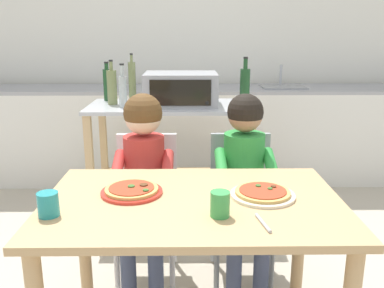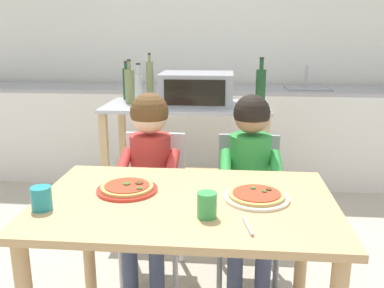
{
  "view_description": "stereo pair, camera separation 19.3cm",
  "coord_description": "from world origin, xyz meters",
  "px_view_note": "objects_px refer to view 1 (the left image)",
  "views": [
    {
      "loc": [
        -0.02,
        -1.56,
        1.38
      ],
      "look_at": [
        0.0,
        0.3,
        0.88
      ],
      "focal_mm": 39.05,
      "sensor_mm": 36.0,
      "label": 1
    },
    {
      "loc": [
        0.17,
        -1.56,
        1.38
      ],
      "look_at": [
        0.0,
        0.3,
        0.88
      ],
      "focal_mm": 39.05,
      "sensor_mm": 36.0,
      "label": 2
    }
  ],
  "objects_px": {
    "bottle_squat_spirits": "(107,84)",
    "dining_chair_left": "(147,196)",
    "bottle_tall_green_wine": "(132,82)",
    "kitchen_island_cart": "(171,143)",
    "serving_spoon": "(263,223)",
    "pizza_plate_red_rimmed": "(132,191)",
    "dining_chair_right": "(241,195)",
    "bottle_clear_vinegar": "(112,86)",
    "drinking_cup_green": "(220,204)",
    "toaster_oven": "(181,89)",
    "bottle_dark_olive_oil": "(123,90)",
    "child_in_red_shirt": "(143,166)",
    "dining_table": "(193,225)",
    "pizza_plate_cream": "(263,194)",
    "bottle_brown_beer": "(245,87)",
    "drinking_cup_teal": "(48,204)",
    "child_in_green_shirt": "(245,168)"
  },
  "relations": [
    {
      "from": "bottle_squat_spirits",
      "to": "dining_chair_left",
      "type": "distance_m",
      "value": 1.15
    },
    {
      "from": "bottle_tall_green_wine",
      "to": "kitchen_island_cart",
      "type": "bearing_deg",
      "value": -18.04
    },
    {
      "from": "bottle_squat_spirits",
      "to": "serving_spoon",
      "type": "bearing_deg",
      "value": -64.78
    },
    {
      "from": "pizza_plate_red_rimmed",
      "to": "dining_chair_right",
      "type": "bearing_deg",
      "value": 47.8
    },
    {
      "from": "bottle_squat_spirits",
      "to": "bottle_clear_vinegar",
      "type": "height_order",
      "value": "bottle_clear_vinegar"
    },
    {
      "from": "dining_chair_right",
      "to": "drinking_cup_green",
      "type": "distance_m",
      "value": 0.89
    },
    {
      "from": "toaster_oven",
      "to": "bottle_dark_olive_oil",
      "type": "bearing_deg",
      "value": -166.08
    },
    {
      "from": "kitchen_island_cart",
      "to": "child_in_red_shirt",
      "type": "distance_m",
      "value": 0.88
    },
    {
      "from": "kitchen_island_cart",
      "to": "dining_chair_right",
      "type": "height_order",
      "value": "kitchen_island_cart"
    },
    {
      "from": "drinking_cup_green",
      "to": "serving_spoon",
      "type": "bearing_deg",
      "value": -25.42
    },
    {
      "from": "dining_chair_right",
      "to": "drinking_cup_green",
      "type": "bearing_deg",
      "value": -103.01
    },
    {
      "from": "kitchen_island_cart",
      "to": "pizza_plate_red_rimmed",
      "type": "relative_size",
      "value": 4.59
    },
    {
      "from": "dining_table",
      "to": "dining_chair_right",
      "type": "bearing_deg",
      "value": 66.62
    },
    {
      "from": "dining_table",
      "to": "pizza_plate_cream",
      "type": "height_order",
      "value": "pizza_plate_cream"
    },
    {
      "from": "bottle_squat_spirits",
      "to": "bottle_dark_olive_oil",
      "type": "bearing_deg",
      "value": -62.37
    },
    {
      "from": "dining_chair_left",
      "to": "pizza_plate_cream",
      "type": "bearing_deg",
      "value": -49.44
    },
    {
      "from": "bottle_clear_vinegar",
      "to": "child_in_red_shirt",
      "type": "relative_size",
      "value": 0.3
    },
    {
      "from": "toaster_oven",
      "to": "dining_table",
      "type": "xyz_separation_m",
      "value": [
        0.07,
        -1.4,
        -0.37
      ]
    },
    {
      "from": "bottle_clear_vinegar",
      "to": "drinking_cup_green",
      "type": "height_order",
      "value": "bottle_clear_vinegar"
    },
    {
      "from": "bottle_clear_vinegar",
      "to": "bottle_brown_beer",
      "type": "xyz_separation_m",
      "value": [
        0.93,
        -0.13,
        0.01
      ]
    },
    {
      "from": "bottle_clear_vinegar",
      "to": "bottle_brown_beer",
      "type": "bearing_deg",
      "value": -8.14
    },
    {
      "from": "dining_chair_left",
      "to": "pizza_plate_cream",
      "type": "relative_size",
      "value": 3.06
    },
    {
      "from": "drinking_cup_teal",
      "to": "kitchen_island_cart",
      "type": "bearing_deg",
      "value": 75.84
    },
    {
      "from": "bottle_tall_green_wine",
      "to": "dining_table",
      "type": "height_order",
      "value": "bottle_tall_green_wine"
    },
    {
      "from": "kitchen_island_cart",
      "to": "bottle_squat_spirits",
      "type": "bearing_deg",
      "value": 157.0
    },
    {
      "from": "pizza_plate_cream",
      "to": "bottle_clear_vinegar",
      "type": "bearing_deg",
      "value": 121.01
    },
    {
      "from": "toaster_oven",
      "to": "child_in_red_shirt",
      "type": "xyz_separation_m",
      "value": [
        -0.19,
        -0.86,
        -0.3
      ]
    },
    {
      "from": "child_in_red_shirt",
      "to": "toaster_oven",
      "type": "bearing_deg",
      "value": 77.57
    },
    {
      "from": "bottle_squat_spirits",
      "to": "serving_spoon",
      "type": "xyz_separation_m",
      "value": [
        0.87,
        -1.84,
        -0.27
      ]
    },
    {
      "from": "kitchen_island_cart",
      "to": "dining_table",
      "type": "xyz_separation_m",
      "value": [
        0.14,
        -1.4,
        0.03
      ]
    },
    {
      "from": "bottle_brown_beer",
      "to": "drinking_cup_green",
      "type": "height_order",
      "value": "bottle_brown_beer"
    },
    {
      "from": "bottle_dark_olive_oil",
      "to": "child_in_green_shirt",
      "type": "distance_m",
      "value": 1.11
    },
    {
      "from": "kitchen_island_cart",
      "to": "drinking_cup_teal",
      "type": "height_order",
      "value": "kitchen_island_cart"
    },
    {
      "from": "child_in_green_shirt",
      "to": "serving_spoon",
      "type": "bearing_deg",
      "value": -93.24
    },
    {
      "from": "bottle_clear_vinegar",
      "to": "child_in_green_shirt",
      "type": "xyz_separation_m",
      "value": [
        0.84,
        -0.89,
        -0.33
      ]
    },
    {
      "from": "toaster_oven",
      "to": "drinking_cup_teal",
      "type": "relative_size",
      "value": 5.69
    },
    {
      "from": "bottle_squat_spirits",
      "to": "bottle_brown_beer",
      "type": "relative_size",
      "value": 0.85
    },
    {
      "from": "serving_spoon",
      "to": "bottle_tall_green_wine",
      "type": "bearing_deg",
      "value": 111.0
    },
    {
      "from": "child_in_red_shirt",
      "to": "bottle_clear_vinegar",
      "type": "bearing_deg",
      "value": 108.89
    },
    {
      "from": "bottle_clear_vinegar",
      "to": "dining_chair_right",
      "type": "distance_m",
      "value": 1.26
    },
    {
      "from": "drinking_cup_teal",
      "to": "pizza_plate_cream",
      "type": "bearing_deg",
      "value": 12.14
    },
    {
      "from": "pizza_plate_red_rimmed",
      "to": "dining_chair_left",
      "type": "bearing_deg",
      "value": 90.04
    },
    {
      "from": "bottle_brown_beer",
      "to": "pizza_plate_cream",
      "type": "height_order",
      "value": "bottle_brown_beer"
    },
    {
      "from": "dining_table",
      "to": "dining_chair_left",
      "type": "bearing_deg",
      "value": 111.16
    },
    {
      "from": "bottle_brown_beer",
      "to": "child_in_red_shirt",
      "type": "relative_size",
      "value": 0.33
    },
    {
      "from": "dining_table",
      "to": "drinking_cup_green",
      "type": "xyz_separation_m",
      "value": [
        0.1,
        -0.16,
        0.16
      ]
    },
    {
      "from": "bottle_brown_beer",
      "to": "drinking_cup_green",
      "type": "bearing_deg",
      "value": -100.86
    },
    {
      "from": "bottle_squat_spirits",
      "to": "dining_table",
      "type": "relative_size",
      "value": 0.24
    },
    {
      "from": "dining_table",
      "to": "child_in_red_shirt",
      "type": "height_order",
      "value": "child_in_red_shirt"
    },
    {
      "from": "toaster_oven",
      "to": "dining_table",
      "type": "relative_size",
      "value": 0.43
    }
  ]
}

